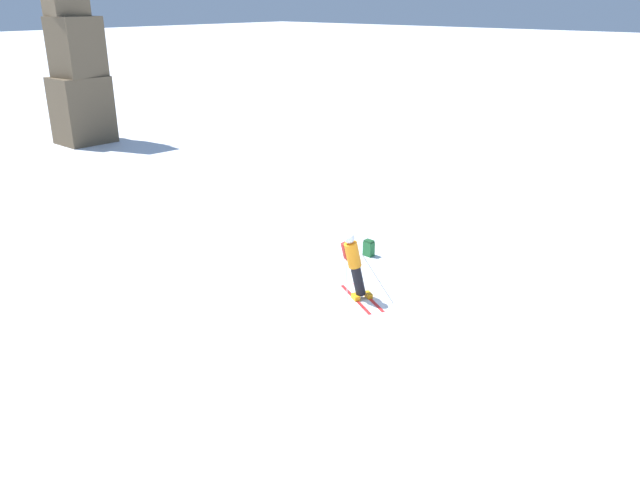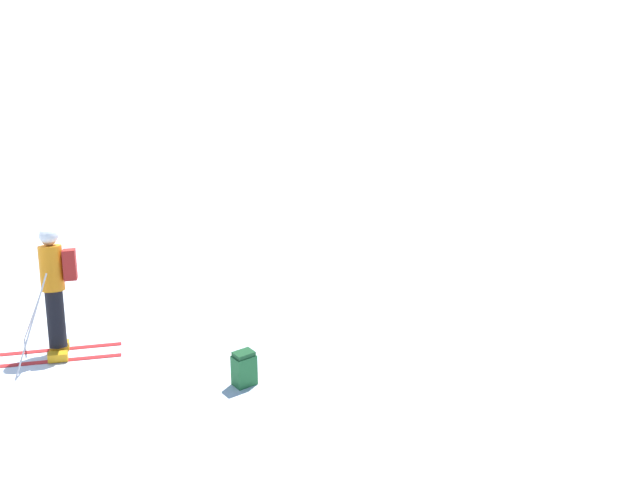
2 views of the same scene
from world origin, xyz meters
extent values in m
plane|color=white|center=(0.00, 0.00, 0.00)|extent=(300.00, 300.00, 0.00)
cube|color=red|center=(1.00, 0.08, 0.01)|extent=(0.91, 1.62, 0.01)
cube|color=red|center=(1.32, -0.08, 0.01)|extent=(0.91, 1.62, 0.01)
cube|color=orange|center=(1.00, 0.08, 0.07)|extent=(0.25, 0.31, 0.12)
cube|color=orange|center=(1.32, -0.08, 0.07)|extent=(0.25, 0.31, 0.12)
cylinder|color=black|center=(1.06, 0.06, 0.54)|extent=(0.51, 0.43, 0.88)
cylinder|color=orange|center=(0.91, 0.13, 1.27)|extent=(0.58, 0.52, 0.71)
sphere|color=tan|center=(0.82, 0.18, 1.70)|extent=(0.36, 0.34, 0.28)
sphere|color=silver|center=(0.82, 0.18, 1.73)|extent=(0.41, 0.39, 0.33)
cube|color=#AD231E|center=(1.03, 0.37, 1.30)|extent=(0.41, 0.33, 0.49)
cylinder|color=#B7B7BC|center=(0.53, -0.01, 0.59)|extent=(0.39, 0.41, 1.20)
cylinder|color=#B7B7BC|center=(1.27, -0.40, 0.64)|extent=(0.41, 0.79, 1.30)
cube|color=brown|center=(6.19, 22.73, 1.73)|extent=(2.63, 2.24, 3.47)
cube|color=brown|center=(6.30, 22.65, 4.95)|extent=(2.43, 2.24, 2.97)
cube|color=#236633|center=(3.58, 1.62, 0.22)|extent=(0.23, 0.31, 0.44)
cube|color=#1A4C26|center=(3.58, 1.62, 0.47)|extent=(0.21, 0.28, 0.06)
camera|label=1|loc=(-10.45, -8.79, 7.26)|focal=35.00mm
camera|label=2|loc=(12.54, -4.41, 6.21)|focal=50.00mm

